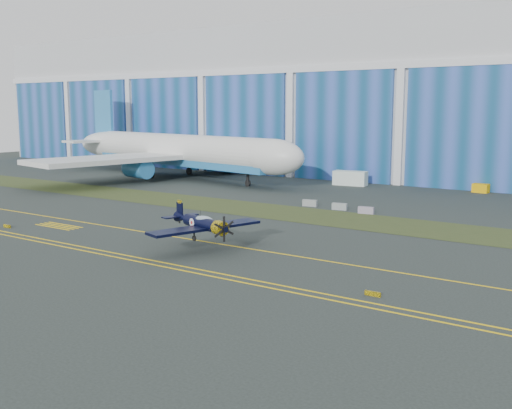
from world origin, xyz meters
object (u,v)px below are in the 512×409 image
Objects in this scene: warbird at (202,223)px; shipping_container at (350,178)px; jetliner at (179,116)px; tug at (481,188)px.

warbird reaches higher than shipping_container.
warbird is 0.18× the size of jetliner.
tug is (53.70, 11.08, -11.20)m from jetliner.
warbird is 52.90m from shipping_container.
jetliner is (-42.03, 44.28, 9.38)m from warbird.
warbird is at bearing -35.76° from jetliner.
shipping_container is at bearing -166.19° from tug.
shipping_container is (-9.54, 52.01, -1.28)m from warbird.
tug is (11.67, 55.36, -1.82)m from warbird.
warbird is 61.77m from jetliner.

